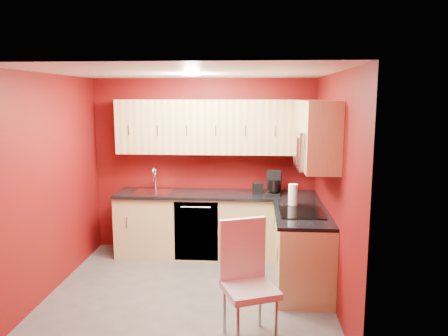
# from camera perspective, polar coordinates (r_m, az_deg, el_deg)

# --- Properties ---
(floor) EXTENTS (3.20, 3.20, 0.00)m
(floor) POSITION_cam_1_polar(r_m,az_deg,el_deg) (5.30, -4.41, -15.75)
(floor) COLOR #55524F
(floor) RESTS_ON ground
(ceiling) EXTENTS (3.20, 3.20, 0.00)m
(ceiling) POSITION_cam_1_polar(r_m,az_deg,el_deg) (4.81, -4.80, 12.36)
(ceiling) COLOR white
(ceiling) RESTS_ON wall_back
(wall_back) EXTENTS (3.20, 0.00, 3.20)m
(wall_back) POSITION_cam_1_polar(r_m,az_deg,el_deg) (6.36, -2.58, 0.35)
(wall_back) COLOR #630E09
(wall_back) RESTS_ON floor
(wall_front) EXTENTS (3.20, 0.00, 3.20)m
(wall_front) POSITION_cam_1_polar(r_m,az_deg,el_deg) (3.47, -8.33, -7.41)
(wall_front) COLOR #630E09
(wall_front) RESTS_ON floor
(wall_left) EXTENTS (0.00, 3.00, 3.00)m
(wall_left) POSITION_cam_1_polar(r_m,az_deg,el_deg) (5.38, -21.72, -1.98)
(wall_left) COLOR #630E09
(wall_left) RESTS_ON floor
(wall_right) EXTENTS (0.00, 3.00, 3.00)m
(wall_right) POSITION_cam_1_polar(r_m,az_deg,el_deg) (4.92, 14.16, -2.59)
(wall_right) COLOR #630E09
(wall_right) RESTS_ON floor
(base_cabinets_back) EXTENTS (2.80, 0.60, 0.87)m
(base_cabinets_back) POSITION_cam_1_polar(r_m,az_deg,el_deg) (6.24, -1.00, -7.52)
(base_cabinets_back) COLOR tan
(base_cabinets_back) RESTS_ON floor
(base_cabinets_right) EXTENTS (0.60, 1.30, 0.87)m
(base_cabinets_right) POSITION_cam_1_polar(r_m,az_deg,el_deg) (5.34, 10.11, -10.60)
(base_cabinets_right) COLOR tan
(base_cabinets_right) RESTS_ON floor
(countertop_back) EXTENTS (2.80, 0.63, 0.04)m
(countertop_back) POSITION_cam_1_polar(r_m,az_deg,el_deg) (6.10, -1.03, -3.47)
(countertop_back) COLOR black
(countertop_back) RESTS_ON base_cabinets_back
(countertop_right) EXTENTS (0.63, 1.27, 0.04)m
(countertop_right) POSITION_cam_1_polar(r_m,az_deg,el_deg) (5.19, 10.11, -5.93)
(countertop_right) COLOR black
(countertop_right) RESTS_ON base_cabinets_right
(upper_cabinets_back) EXTENTS (2.80, 0.35, 0.75)m
(upper_cabinets_back) POSITION_cam_1_polar(r_m,az_deg,el_deg) (6.11, -0.93, 5.41)
(upper_cabinets_back) COLOR #DFBC7E
(upper_cabinets_back) RESTS_ON wall_back
(upper_cabinets_right) EXTENTS (0.35, 1.55, 0.75)m
(upper_cabinets_right) POSITION_cam_1_polar(r_m,az_deg,el_deg) (5.24, 11.72, 5.25)
(upper_cabinets_right) COLOR #DFBC7E
(upper_cabinets_right) RESTS_ON wall_right
(microwave) EXTENTS (0.42, 0.76, 0.42)m
(microwave) POSITION_cam_1_polar(r_m,az_deg,el_deg) (5.02, 11.64, 2.47)
(microwave) COLOR silver
(microwave) RESTS_ON upper_cabinets_right
(cooktop) EXTENTS (0.50, 0.55, 0.01)m
(cooktop) POSITION_cam_1_polar(r_m,az_deg,el_deg) (5.15, 10.10, -5.77)
(cooktop) COLOR black
(cooktop) RESTS_ON countertop_right
(sink) EXTENTS (0.52, 0.42, 0.35)m
(sink) POSITION_cam_1_polar(r_m,az_deg,el_deg) (6.25, -9.27, -2.78)
(sink) COLOR silver
(sink) RESTS_ON countertop_back
(dishwasher_front) EXTENTS (0.60, 0.02, 0.82)m
(dishwasher_front) POSITION_cam_1_polar(r_m,az_deg,el_deg) (5.99, -3.66, -8.26)
(dishwasher_front) COLOR black
(dishwasher_front) RESTS_ON base_cabinets_back
(downlight) EXTENTS (0.20, 0.20, 0.01)m
(downlight) POSITION_cam_1_polar(r_m,az_deg,el_deg) (5.10, -4.27, 12.03)
(downlight) COLOR white
(downlight) RESTS_ON ceiling
(coffee_maker) EXTENTS (0.22, 0.28, 0.33)m
(coffee_maker) POSITION_cam_1_polar(r_m,az_deg,el_deg) (6.00, 6.51, -1.97)
(coffee_maker) COLOR black
(coffee_maker) RESTS_ON countertop_back
(napkin_holder) EXTENTS (0.15, 0.15, 0.14)m
(napkin_holder) POSITION_cam_1_polar(r_m,az_deg,el_deg) (6.10, 4.44, -2.62)
(napkin_holder) COLOR black
(napkin_holder) RESTS_ON countertop_back
(paper_towel) EXTENTS (0.18, 0.18, 0.27)m
(paper_towel) POSITION_cam_1_polar(r_m,az_deg,el_deg) (5.45, 9.00, -3.49)
(paper_towel) COLOR white
(paper_towel) RESTS_ON countertop_right
(dining_chair) EXTENTS (0.59, 0.60, 1.11)m
(dining_chair) POSITION_cam_1_polar(r_m,az_deg,el_deg) (4.13, 3.40, -14.78)
(dining_chair) COLOR silver
(dining_chair) RESTS_ON floor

